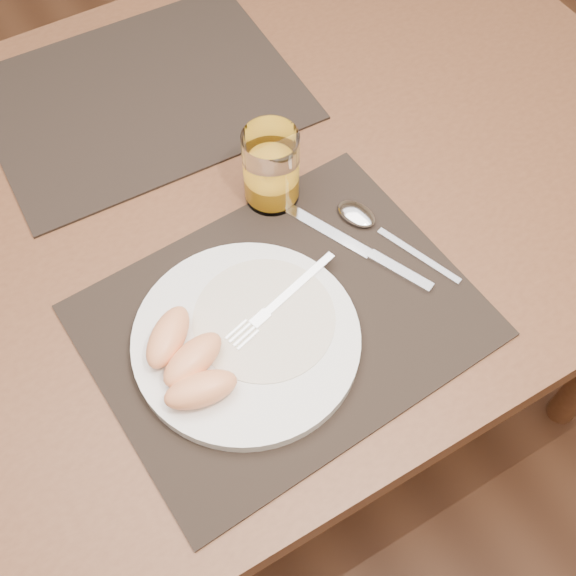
{
  "coord_description": "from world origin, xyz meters",
  "views": [
    {
      "loc": [
        -0.22,
        -0.59,
        1.52
      ],
      "look_at": [
        0.02,
        -0.19,
        0.77
      ],
      "focal_mm": 45.0,
      "sensor_mm": 36.0,
      "label": 1
    }
  ],
  "objects_px": {
    "placemat_far": "(142,96)",
    "fork": "(274,306)",
    "placemat_near": "(283,320)",
    "spoon": "(366,220)",
    "knife": "(370,254)",
    "juice_glass": "(271,171)",
    "table": "(211,234)",
    "plate": "(246,340)"
  },
  "relations": [
    {
      "from": "table",
      "to": "placemat_far",
      "type": "distance_m",
      "value": 0.24
    },
    {
      "from": "fork",
      "to": "juice_glass",
      "type": "xyz_separation_m",
      "value": [
        0.09,
        0.16,
        0.03
      ]
    },
    {
      "from": "placemat_near",
      "to": "knife",
      "type": "relative_size",
      "value": 2.17
    },
    {
      "from": "placemat_far",
      "to": "juice_glass",
      "type": "distance_m",
      "value": 0.28
    },
    {
      "from": "table",
      "to": "plate",
      "type": "height_order",
      "value": "plate"
    },
    {
      "from": "knife",
      "to": "spoon",
      "type": "distance_m",
      "value": 0.05
    },
    {
      "from": "table",
      "to": "plate",
      "type": "xyz_separation_m",
      "value": [
        -0.06,
        -0.23,
        0.1
      ]
    },
    {
      "from": "table",
      "to": "spoon",
      "type": "relative_size",
      "value": 7.47
    },
    {
      "from": "plate",
      "to": "spoon",
      "type": "xyz_separation_m",
      "value": [
        0.22,
        0.08,
        -0.0
      ]
    },
    {
      "from": "fork",
      "to": "knife",
      "type": "height_order",
      "value": "fork"
    },
    {
      "from": "knife",
      "to": "placemat_far",
      "type": "bearing_deg",
      "value": 107.66
    },
    {
      "from": "juice_glass",
      "to": "placemat_near",
      "type": "bearing_deg",
      "value": -115.86
    },
    {
      "from": "table",
      "to": "plate",
      "type": "distance_m",
      "value": 0.25
    },
    {
      "from": "fork",
      "to": "spoon",
      "type": "xyz_separation_m",
      "value": [
        0.17,
        0.06,
        -0.01
      ]
    },
    {
      "from": "placemat_near",
      "to": "placemat_far",
      "type": "height_order",
      "value": "same"
    },
    {
      "from": "plate",
      "to": "knife",
      "type": "bearing_deg",
      "value": 8.93
    },
    {
      "from": "placemat_far",
      "to": "plate",
      "type": "bearing_deg",
      "value": -98.24
    },
    {
      "from": "placemat_far",
      "to": "spoon",
      "type": "xyz_separation_m",
      "value": [
        0.16,
        -0.37,
        0.01
      ]
    },
    {
      "from": "placemat_near",
      "to": "spoon",
      "type": "bearing_deg",
      "value": 23.21
    },
    {
      "from": "juice_glass",
      "to": "fork",
      "type": "bearing_deg",
      "value": -118.79
    },
    {
      "from": "table",
      "to": "knife",
      "type": "relative_size",
      "value": 6.75
    },
    {
      "from": "placemat_near",
      "to": "knife",
      "type": "xyz_separation_m",
      "value": [
        0.14,
        0.03,
        0.0
      ]
    },
    {
      "from": "fork",
      "to": "plate",
      "type": "bearing_deg",
      "value": -159.76
    },
    {
      "from": "placemat_near",
      "to": "juice_glass",
      "type": "height_order",
      "value": "juice_glass"
    },
    {
      "from": "spoon",
      "to": "plate",
      "type": "bearing_deg",
      "value": -160.68
    },
    {
      "from": "plate",
      "to": "fork",
      "type": "height_order",
      "value": "fork"
    },
    {
      "from": "table",
      "to": "spoon",
      "type": "height_order",
      "value": "spoon"
    },
    {
      "from": "placemat_far",
      "to": "fork",
      "type": "height_order",
      "value": "fork"
    },
    {
      "from": "knife",
      "to": "juice_glass",
      "type": "relative_size",
      "value": 1.86
    },
    {
      "from": "juice_glass",
      "to": "table",
      "type": "bearing_deg",
      "value": 150.09
    },
    {
      "from": "table",
      "to": "placemat_near",
      "type": "height_order",
      "value": "placemat_near"
    },
    {
      "from": "placemat_near",
      "to": "placemat_far",
      "type": "xyz_separation_m",
      "value": [
        0.01,
        0.44,
        0.0
      ]
    },
    {
      "from": "plate",
      "to": "juice_glass",
      "type": "relative_size",
      "value": 2.42
    },
    {
      "from": "placemat_near",
      "to": "spoon",
      "type": "relative_size",
      "value": 2.4
    },
    {
      "from": "placemat_near",
      "to": "fork",
      "type": "bearing_deg",
      "value": 109.81
    },
    {
      "from": "placemat_far",
      "to": "juice_glass",
      "type": "relative_size",
      "value": 4.04
    },
    {
      "from": "table",
      "to": "fork",
      "type": "distance_m",
      "value": 0.23
    },
    {
      "from": "plate",
      "to": "juice_glass",
      "type": "bearing_deg",
      "value": 52.58
    },
    {
      "from": "placemat_far",
      "to": "plate",
      "type": "distance_m",
      "value": 0.45
    },
    {
      "from": "placemat_far",
      "to": "plate",
      "type": "height_order",
      "value": "plate"
    },
    {
      "from": "plate",
      "to": "juice_glass",
      "type": "distance_m",
      "value": 0.23
    },
    {
      "from": "placemat_near",
      "to": "juice_glass",
      "type": "relative_size",
      "value": 4.04
    }
  ]
}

